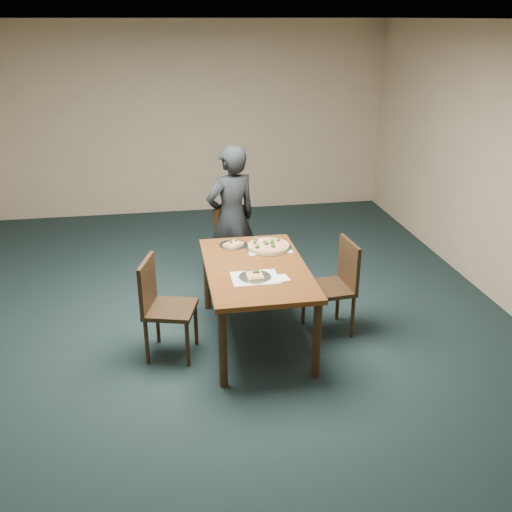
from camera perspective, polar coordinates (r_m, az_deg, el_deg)
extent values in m
plane|color=black|center=(5.42, -3.72, -8.57)|extent=(8.00, 8.00, 0.00)
plane|color=tan|center=(8.73, -6.95, 13.33)|extent=(6.00, 0.00, 6.00)
plane|color=white|center=(4.63, -4.67, 22.53)|extent=(8.00, 8.00, 0.00)
cube|color=#502910|center=(5.12, 0.00, -1.26)|extent=(0.90, 1.50, 0.04)
cylinder|color=black|center=(4.65, -3.34, -9.26)|extent=(0.07, 0.07, 0.70)
cylinder|color=black|center=(5.86, -4.92, -2.15)|extent=(0.07, 0.07, 0.70)
cylinder|color=black|center=(4.78, 6.09, -8.38)|extent=(0.07, 0.07, 0.70)
cylinder|color=black|center=(5.96, 2.57, -1.62)|extent=(0.07, 0.07, 0.70)
cube|color=black|center=(6.21, -1.62, 0.41)|extent=(0.54, 0.54, 0.04)
cylinder|color=black|center=(6.09, -2.30, -2.51)|extent=(0.04, 0.04, 0.43)
cylinder|color=black|center=(6.38, -3.78, -1.30)|extent=(0.04, 0.04, 0.43)
cylinder|color=black|center=(6.24, 0.64, -1.82)|extent=(0.04, 0.04, 0.43)
cylinder|color=black|center=(6.53, -0.93, -0.67)|extent=(0.04, 0.04, 0.43)
cube|color=black|center=(6.28, -2.45, 3.01)|extent=(0.41, 0.17, 0.44)
cube|color=black|center=(5.07, -8.55, -5.29)|extent=(0.52, 0.52, 0.04)
cylinder|color=black|center=(5.00, -6.87, -8.76)|extent=(0.04, 0.04, 0.43)
cylinder|color=black|center=(5.08, -10.87, -8.45)|extent=(0.04, 0.04, 0.43)
cylinder|color=black|center=(5.30, -6.04, -6.74)|extent=(0.04, 0.04, 0.43)
cylinder|color=black|center=(5.38, -9.82, -6.49)|extent=(0.04, 0.04, 0.43)
cube|color=black|center=(5.01, -10.82, -2.74)|extent=(0.15, 0.41, 0.44)
cube|color=black|center=(5.43, 7.28, -3.25)|extent=(0.46, 0.46, 0.04)
cylinder|color=black|center=(5.62, 4.77, -4.84)|extent=(0.04, 0.04, 0.43)
cylinder|color=black|center=(5.74, 8.17, -4.38)|extent=(0.04, 0.04, 0.43)
cylinder|color=black|center=(5.33, 6.07, -6.57)|extent=(0.04, 0.04, 0.43)
cylinder|color=black|center=(5.46, 9.63, -6.04)|extent=(0.04, 0.04, 0.43)
cube|color=black|center=(5.40, 9.28, -0.71)|extent=(0.07, 0.42, 0.44)
imported|color=black|center=(6.17, -2.47, 3.73)|extent=(0.69, 0.57, 1.61)
cube|color=white|center=(5.52, 1.26, 0.82)|extent=(0.42, 0.32, 0.00)
cube|color=white|center=(4.89, -0.11, -2.17)|extent=(0.40, 0.30, 0.00)
cylinder|color=silver|center=(5.52, 1.26, 0.89)|extent=(0.44, 0.44, 0.01)
cylinder|color=tan|center=(5.51, 1.26, 1.04)|extent=(0.40, 0.40, 0.02)
cylinder|color=#FDD084|center=(5.50, 1.26, 1.18)|extent=(0.36, 0.36, 0.01)
sphere|color=#1D4515|center=(5.42, 1.71, 1.02)|extent=(0.04, 0.04, 0.04)
sphere|color=#1D4515|center=(5.52, 0.90, 1.41)|extent=(0.04, 0.04, 0.04)
sphere|color=#1D4515|center=(5.51, 1.06, 1.37)|extent=(0.03, 0.03, 0.03)
sphere|color=#1D4515|center=(5.48, 1.07, 1.26)|extent=(0.04, 0.04, 0.04)
sphere|color=#1D4515|center=(5.58, -0.03, 1.68)|extent=(0.04, 0.04, 0.04)
sphere|color=#1D4515|center=(5.51, -0.14, 1.39)|extent=(0.04, 0.04, 0.04)
sphere|color=#1D4515|center=(5.40, 0.12, 0.94)|extent=(0.04, 0.04, 0.04)
sphere|color=#1D4515|center=(5.56, 1.64, 1.55)|extent=(0.03, 0.03, 0.03)
sphere|color=#1D4515|center=(5.51, 1.62, 1.39)|extent=(0.04, 0.04, 0.04)
sphere|color=#1D4515|center=(5.58, 2.24, 1.63)|extent=(0.04, 0.04, 0.04)
cylinder|color=silver|center=(4.89, -0.11, -2.11)|extent=(0.28, 0.28, 0.01)
cube|color=tan|center=(4.89, -0.11, -1.97)|extent=(0.13, 0.17, 0.02)
cube|color=#FDD084|center=(4.88, -0.11, -1.85)|extent=(0.10, 0.14, 0.01)
sphere|color=#1D4515|center=(4.90, -0.18, -1.61)|extent=(0.03, 0.03, 0.03)
sphere|color=#1D4515|center=(4.90, 0.17, -1.59)|extent=(0.03, 0.03, 0.03)
cylinder|color=silver|center=(5.58, -2.27, 1.09)|extent=(0.28, 0.28, 0.01)
cube|color=tan|center=(5.57, -2.27, 1.22)|extent=(0.21, 0.21, 0.02)
cube|color=#FDD084|center=(5.57, -2.28, 1.32)|extent=(0.17, 0.17, 0.01)
sphere|color=#1D4515|center=(5.56, -2.51, 1.42)|extent=(0.03, 0.03, 0.03)
sphere|color=#1D4515|center=(5.61, -2.01, 1.63)|extent=(0.03, 0.03, 0.03)
cube|color=white|center=(4.88, 2.46, -2.25)|extent=(0.16, 0.16, 0.01)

